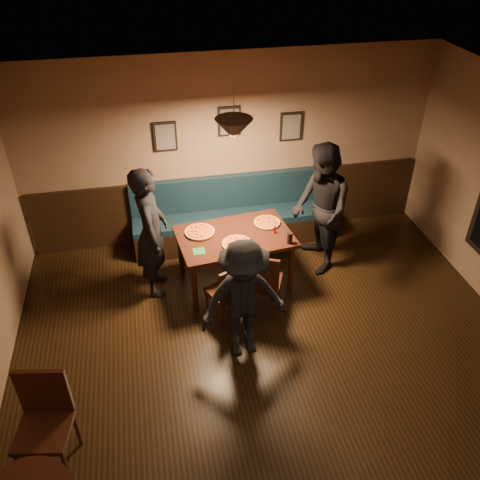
{
  "coord_description": "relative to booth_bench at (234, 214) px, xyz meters",
  "views": [
    {
      "loc": [
        -1.2,
        -3.11,
        4.47
      ],
      "look_at": [
        -0.18,
        1.87,
        0.95
      ],
      "focal_mm": 37.66,
      "sensor_mm": 36.0,
      "label": 1
    }
  ],
  "objects": [
    {
      "name": "floor",
      "position": [
        0.0,
        -3.2,
        -0.5
      ],
      "size": [
        7.0,
        7.0,
        0.0
      ],
      "primitive_type": "plane",
      "color": "black",
      "rests_on": "ground"
    },
    {
      "name": "ceiling",
      "position": [
        0.0,
        -3.2,
        2.3
      ],
      "size": [
        7.0,
        7.0,
        0.0
      ],
      "primitive_type": "plane",
      "rotation": [
        3.14,
        0.0,
        0.0
      ],
      "color": "silver",
      "rests_on": "ground"
    },
    {
      "name": "wall_back",
      "position": [
        0.0,
        0.3,
        0.9
      ],
      "size": [
        6.0,
        0.0,
        6.0
      ],
      "primitive_type": "plane",
      "rotation": [
        1.57,
        0.0,
        0.0
      ],
      "color": "#8C704F",
      "rests_on": "ground"
    },
    {
      "name": "wainscot",
      "position": [
        0.0,
        0.27,
        0.0
      ],
      "size": [
        5.88,
        0.06,
        1.0
      ],
      "primitive_type": "cube",
      "color": "black",
      "rests_on": "ground"
    },
    {
      "name": "booth_bench",
      "position": [
        0.0,
        0.0,
        0.0
      ],
      "size": [
        3.0,
        0.6,
        1.0
      ],
      "primitive_type": null,
      "color": "#0F232D",
      "rests_on": "ground"
    },
    {
      "name": "picture_left",
      "position": [
        -0.9,
        0.27,
        1.2
      ],
      "size": [
        0.32,
        0.04,
        0.42
      ],
      "primitive_type": "cube",
      "color": "black",
      "rests_on": "wall_back"
    },
    {
      "name": "picture_center",
      "position": [
        0.0,
        0.27,
        1.35
      ],
      "size": [
        0.32,
        0.04,
        0.42
      ],
      "primitive_type": "cube",
      "color": "black",
      "rests_on": "wall_back"
    },
    {
      "name": "picture_right",
      "position": [
        0.9,
        0.27,
        1.2
      ],
      "size": [
        0.32,
        0.04,
        0.42
      ],
      "primitive_type": "cube",
      "color": "black",
      "rests_on": "wall_back"
    },
    {
      "name": "pendant_lamp",
      "position": [
        -0.18,
        -0.98,
        1.75
      ],
      "size": [
        0.44,
        0.44,
        0.25
      ],
      "primitive_type": "cone",
      "rotation": [
        3.14,
        0.0,
        0.0
      ],
      "color": "black",
      "rests_on": "ceiling"
    },
    {
      "name": "dining_table",
      "position": [
        -0.18,
        -0.98,
        -0.11
      ],
      "size": [
        1.57,
        1.11,
        0.79
      ],
      "primitive_type": "cube",
      "rotation": [
        0.0,
        0.0,
        0.11
      ],
      "color": "black",
      "rests_on": "floor"
    },
    {
      "name": "chair_near_left",
      "position": [
        -0.43,
        -1.64,
        -0.06
      ],
      "size": [
        0.52,
        0.52,
        0.88
      ],
      "primitive_type": null,
      "rotation": [
        0.0,
        0.0,
        0.43
      ],
      "color": "black",
      "rests_on": "floor"
    },
    {
      "name": "chair_near_right",
      "position": [
        0.07,
        -1.6,
        -0.02
      ],
      "size": [
        0.56,
        0.56,
        0.97
      ],
      "primitive_type": null,
      "rotation": [
        0.0,
        0.0,
        -0.41
      ],
      "color": "#311E0D",
      "rests_on": "floor"
    },
    {
      "name": "diner_left",
      "position": [
        -1.24,
        -0.88,
        0.41
      ],
      "size": [
        0.48,
        0.69,
        1.81
      ],
      "primitive_type": "imported",
      "rotation": [
        0.0,
        0.0,
        1.5
      ],
      "color": "black",
      "rests_on": "floor"
    },
    {
      "name": "diner_right",
      "position": [
        1.04,
        -0.82,
        0.43
      ],
      "size": [
        0.71,
        0.91,
        1.86
      ],
      "primitive_type": "imported",
      "rotation": [
        0.0,
        0.0,
        -1.56
      ],
      "color": "black",
      "rests_on": "floor"
    },
    {
      "name": "diner_front",
      "position": [
        -0.32,
        -2.23,
        0.27
      ],
      "size": [
        1.04,
        0.67,
        1.53
      ],
      "primitive_type": "imported",
      "rotation": [
        0.0,
        0.0,
        0.11
      ],
      "color": "black",
      "rests_on": "floor"
    },
    {
      "name": "pizza_a",
      "position": [
        -0.62,
        -0.84,
        0.31
      ],
      "size": [
        0.43,
        0.43,
        0.04
      ],
      "primitive_type": "cylinder",
      "rotation": [
        0.0,
        0.0,
        0.12
      ],
      "color": "gold",
      "rests_on": "dining_table"
    },
    {
      "name": "pizza_b",
      "position": [
        -0.19,
        -1.21,
        0.31
      ],
      "size": [
        0.49,
        0.49,
        0.04
      ],
      "primitive_type": "cylinder",
      "rotation": [
        0.0,
        0.0,
        -0.37
      ],
      "color": "orange",
      "rests_on": "dining_table"
    },
    {
      "name": "pizza_c",
      "position": [
        0.3,
        -0.8,
        0.31
      ],
      "size": [
        0.46,
        0.46,
        0.04
      ],
      "primitive_type": "cylinder",
      "rotation": [
        0.0,
        0.0,
        -0.37
      ],
      "color": "gold",
      "rests_on": "dining_table"
    },
    {
      "name": "soda_glass",
      "position": [
        0.48,
        -1.29,
        0.37
      ],
      "size": [
        0.09,
        0.09,
        0.16
      ],
      "primitive_type": "cylinder",
      "rotation": [
        0.0,
        0.0,
        0.34
      ],
      "color": "black",
      "rests_on": "dining_table"
    },
    {
      "name": "tabasco_bottle",
      "position": [
        0.35,
        -1.03,
        0.35
      ],
      "size": [
        0.04,
        0.04,
        0.12
      ],
      "primitive_type": "cylinder",
      "rotation": [
        0.0,
        0.0,
        0.24
      ],
      "color": "#A0050B",
      "rests_on": "dining_table"
    },
    {
      "name": "napkin_a",
      "position": [
        -0.73,
        -0.78,
        0.29
      ],
      "size": [
        0.18,
        0.18,
        0.01
      ],
      "primitive_type": "cube",
      "rotation": [
        0.0,
        0.0,
        0.46
      ],
      "color": "#207B2C",
      "rests_on": "dining_table"
    },
    {
      "name": "napkin_b",
      "position": [
        -0.68,
        -1.25,
        0.29
      ],
      "size": [
        0.15,
        0.15,
        0.01
      ],
      "primitive_type": "cube",
      "rotation": [
        0.0,
        0.0,
        0.03
      ],
      "color": "#1B6826",
      "rests_on": "dining_table"
    },
    {
      "name": "cutlery_set",
      "position": [
        -0.14,
        -1.32,
        0.29
      ],
      "size": [
        0.19,
        0.04,
        0.0
      ],
      "primitive_type": "cube",
      "rotation": [
        0.0,
        0.0,
        1.45
      ],
      "color": "#B4B4B8",
      "rests_on": "dining_table"
    },
    {
      "name": "cafe_chair_far",
      "position": [
        -2.37,
        -3.29,
        0.03
      ],
      "size": [
        0.54,
        0.54,
        1.05
      ],
      "primitive_type": null,
      "rotation": [
        0.0,
        0.0,
        2.96
      ],
      "color": "black",
      "rests_on": "floor"
    }
  ]
}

